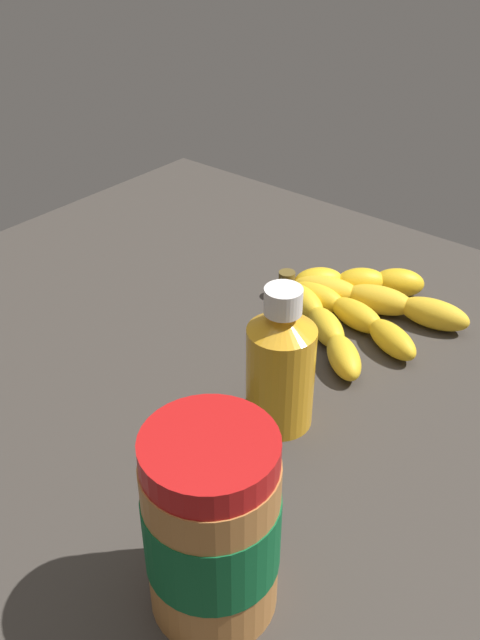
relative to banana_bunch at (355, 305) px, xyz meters
The scene contains 4 objects.
ground_plane 14.54cm from the banana_bunch, 81.70° to the left, with size 97.96×78.39×3.50cm, color #38332D.
banana_bunch is the anchor object (origin of this frame).
peanut_butter_jar 40.15cm from the banana_bunch, 106.95° to the left, with size 9.21×9.21×15.22cm.
honey_bottle 20.75cm from the banana_bunch, 100.89° to the left, with size 6.28×6.28×14.45cm.
Camera 1 is at (-34.41, 46.39, 44.19)cm, focal length 38.75 mm.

